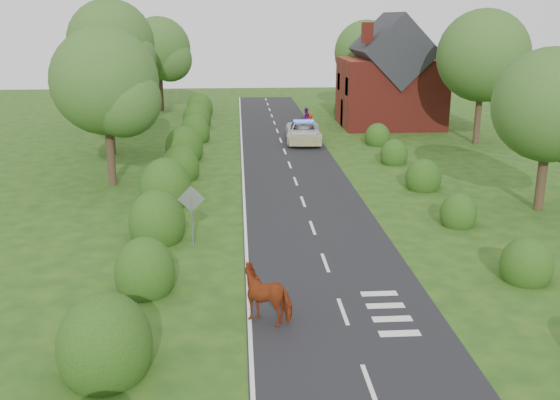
{
  "coord_description": "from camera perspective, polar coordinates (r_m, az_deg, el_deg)",
  "views": [
    {
      "loc": [
        -3.13,
        -21.35,
        8.77
      ],
      "look_at": [
        -1.41,
        4.01,
        1.3
      ],
      "focal_mm": 40.0,
      "sensor_mm": 36.0,
      "label": 1
    }
  ],
  "objects": [
    {
      "name": "tree_left_c",
      "position": [
        52.11,
        -14.87,
        13.39
      ],
      "size": [
        6.97,
        6.8,
        10.22
      ],
      "color": "#332316",
      "rests_on": "ground"
    },
    {
      "name": "road",
      "position": [
        37.52,
        1.01,
        2.87
      ],
      "size": [
        6.0,
        70.0,
        0.02
      ],
      "primitive_type": "cube",
      "color": "black",
      "rests_on": "ground"
    },
    {
      "name": "tree_left_d",
      "position": [
        61.69,
        -10.78,
        13.19
      ],
      "size": [
        6.15,
        6.0,
        8.89
      ],
      "color": "#332316",
      "rests_on": "ground"
    },
    {
      "name": "road_sign",
      "position": [
        24.48,
        -8.09,
        -0.69
      ],
      "size": [
        1.06,
        0.08,
        2.53
      ],
      "color": "gray",
      "rests_on": "ground"
    },
    {
      "name": "tree_right_a",
      "position": [
        31.04,
        23.94,
        7.53
      ],
      "size": [
        5.33,
        5.2,
        7.56
      ],
      "color": "#332316",
      "rests_on": "ground"
    },
    {
      "name": "cow",
      "position": [
        18.89,
        -1.07,
        -8.87
      ],
      "size": [
        2.26,
        1.8,
        1.42
      ],
      "primitive_type": "imported",
      "rotation": [
        0.0,
        0.0,
        -2.0
      ],
      "color": "brown",
      "rests_on": "ground"
    },
    {
      "name": "pedestrian_red",
      "position": [
        47.85,
        2.78,
        6.84
      ],
      "size": [
        0.7,
        0.55,
        1.71
      ],
      "primitive_type": "imported",
      "rotation": [
        0.0,
        0.0,
        3.38
      ],
      "color": "#AE1708",
      "rests_on": "ground"
    },
    {
      "name": "hedgerow_right",
      "position": [
        34.96,
        12.4,
        2.4
      ],
      "size": [
        2.1,
        45.78,
        2.1
      ],
      "color": "#1C3816",
      "rests_on": "ground"
    },
    {
      "name": "road_markings",
      "position": [
        35.41,
        -1.28,
        2.08
      ],
      "size": [
        4.96,
        70.0,
        0.01
      ],
      "color": "white",
      "rests_on": "road"
    },
    {
      "name": "tree_left_b",
      "position": [
        42.17,
        -15.24,
        10.75
      ],
      "size": [
        5.74,
        5.6,
        8.07
      ],
      "color": "#332316",
      "rests_on": "ground"
    },
    {
      "name": "tree_left_a",
      "position": [
        34.04,
        -15.31,
        10.02
      ],
      "size": [
        5.74,
        5.6,
        8.38
      ],
      "color": "#332316",
      "rests_on": "ground"
    },
    {
      "name": "tree_right_c",
      "position": [
        60.58,
        8.14,
        12.97
      ],
      "size": [
        6.15,
        6.0,
        8.58
      ],
      "color": "#332316",
      "rests_on": "ground"
    },
    {
      "name": "hedgerow_left",
      "position": [
        34.17,
        -9.46,
        2.57
      ],
      "size": [
        2.75,
        50.41,
        3.0
      ],
      "color": "#1C3816",
      "rests_on": "ground"
    },
    {
      "name": "pedestrian_purple",
      "position": [
        51.41,
        2.36,
        7.5
      ],
      "size": [
        0.87,
        0.7,
        1.69
      ],
      "primitive_type": "imported",
      "rotation": [
        0.0,
        0.0,
        3.22
      ],
      "color": "#4F1358",
      "rests_on": "ground"
    },
    {
      "name": "police_van",
      "position": [
        45.48,
        2.17,
        6.21
      ],
      "size": [
        2.79,
        5.57,
        1.65
      ],
      "rotation": [
        0.0,
        0.0,
        -0.06
      ],
      "color": "silver",
      "rests_on": "ground"
    },
    {
      "name": "tree_right_b",
      "position": [
        46.65,
        18.47,
        12.08
      ],
      "size": [
        6.56,
        6.4,
        9.4
      ],
      "color": "#332316",
      "rests_on": "ground"
    },
    {
      "name": "ground",
      "position": [
        23.29,
        4.15,
        -5.78
      ],
      "size": [
        120.0,
        120.0,
        0.0
      ],
      "primitive_type": "plane",
      "color": "#1C4115"
    },
    {
      "name": "house",
      "position": [
        53.11,
        10.07,
        10.75
      ],
      "size": [
        8.0,
        7.4,
        9.17
      ],
      "color": "maroon",
      "rests_on": "ground"
    }
  ]
}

